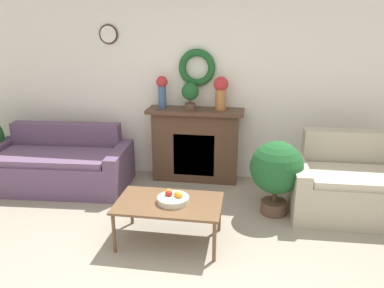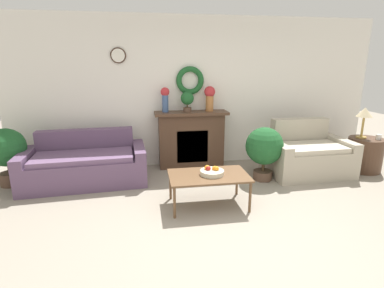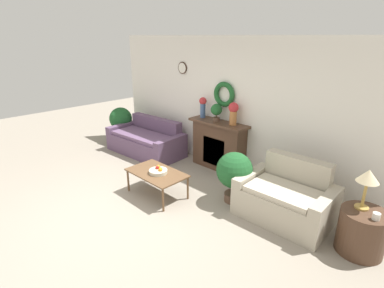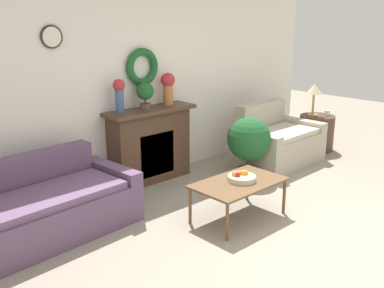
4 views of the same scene
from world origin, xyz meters
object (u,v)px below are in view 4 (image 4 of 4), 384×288
Objects in this scene: loveseat_right at (276,142)px; potted_plant_on_mantel at (145,93)px; fireplace at (150,145)px; potted_plant_floor_by_loveseat at (249,141)px; side_table_by_loveseat at (316,133)px; mug at (327,113)px; couch_left at (44,208)px; fruit_bowl at (241,177)px; table_lamp at (314,91)px; vase_on_mantel_right at (168,86)px; coffee_table at (239,185)px; vase_on_mantel_left at (119,93)px.

loveseat_right is 3.89× the size of potted_plant_on_mantel.
fireplace reaches higher than potted_plant_floor_by_loveseat.
mug is (0.13, -0.10, 0.34)m from side_table_by_loveseat.
couch_left reaches higher than fruit_bowl.
fireplace is 2.44× the size of table_lamp.
vase_on_mantel_right is 1.36m from potted_plant_floor_by_loveseat.
potted_plant_floor_by_loveseat reaches higher than mug.
potted_plant_on_mantel reaches higher than loveseat_right.
potted_plant_on_mantel reaches higher than table_lamp.
mug is at bearing -8.35° from loveseat_right.
loveseat_right is 3.13× the size of vase_on_mantel_right.
fruit_bowl is at bearing -35.60° from couch_left.
potted_plant_on_mantel is at bearing 166.78° from side_table_by_loveseat.
potted_plant_floor_by_loveseat is (0.73, -0.88, -0.75)m from vase_on_mantel_right.
fireplace is 1.38m from potted_plant_floor_by_loveseat.
couch_left is at bearing 175.61° from loveseat_right.
fireplace is at bearing -179.06° from vase_on_mantel_right.
coffee_table is at bearing -165.82° from mug.
table_lamp is 1.24× the size of vase_on_mantel_left.
vase_on_mantel_left is at bearing 167.91° from side_table_by_loveseat.
vase_on_mantel_right is at bearing 0.00° from vase_on_mantel_left.
coffee_table is at bearing -36.31° from couch_left.
side_table_by_loveseat is 1.37× the size of vase_on_mantel_left.
vase_on_mantel_left reaches higher than loveseat_right.
vase_on_mantel_left is at bearing 106.26° from fruit_bowl.
loveseat_right is 2.00m from vase_on_mantel_right.
loveseat_right is at bearing -179.16° from table_lamp.
potted_plant_on_mantel reaches higher than mug.
coffee_table is 1.84m from potted_plant_on_mantel.
potted_plant_floor_by_loveseat is (-0.87, -0.17, 0.22)m from loveseat_right.
fireplace is 2.96× the size of vase_on_mantel_right.
side_table_by_loveseat is at bearing 16.55° from coffee_table.
couch_left is 1.39× the size of loveseat_right.
couch_left is (-1.81, -0.51, -0.23)m from fireplace.
mug is 0.10× the size of potted_plant_floor_by_loveseat.
potted_plant_floor_by_loveseat is at bearing -50.33° from vase_on_mantel_right.
couch_left is 2.91m from potted_plant_floor_by_loveseat.
potted_plant_on_mantel is (-0.07, -0.01, 0.73)m from fireplace.
fruit_bowl is (1.83, -1.13, 0.19)m from couch_left.
loveseat_right is 0.91m from potted_plant_floor_by_loveseat.
fireplace is at bearing 12.03° from couch_left.
fireplace is 0.73m from potted_plant_on_mantel.
coffee_table is at bearing -88.42° from potted_plant_on_mantel.
table_lamp is 1.50× the size of potted_plant_on_mantel.
potted_plant_floor_by_loveseat is at bearing -39.25° from fireplace.
fruit_bowl is 0.71× the size of vase_on_mantel_right.
vase_on_mantel_right is (-2.82, 0.85, 0.65)m from mug.
vase_on_mantel_left is at bearing 162.08° from loveseat_right.
vase_on_mantel_right is at bearing 9.77° from couch_left.
fruit_bowl is (-1.92, -0.95, 0.16)m from loveseat_right.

